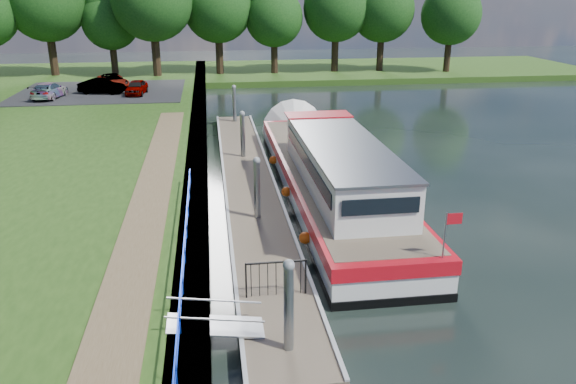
{
  "coord_description": "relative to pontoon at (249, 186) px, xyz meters",
  "views": [
    {
      "loc": [
        -1.73,
        -12.64,
        9.12
      ],
      "look_at": [
        1.26,
        8.57,
        1.4
      ],
      "focal_mm": 35.0,
      "sensor_mm": 36.0,
      "label": 1
    }
  ],
  "objects": [
    {
      "name": "footpath",
      "position": [
        -4.4,
        -5.0,
        0.62
      ],
      "size": [
        1.6,
        40.0,
        0.05
      ],
      "primitive_type": "cube",
      "color": "brown",
      "rests_on": "riverbank"
    },
    {
      "name": "blue_fence",
      "position": [
        -2.75,
        -10.0,
        1.13
      ],
      "size": [
        0.04,
        18.04,
        0.72
      ],
      "color": "#0C2DBF",
      "rests_on": "riverbank"
    },
    {
      "name": "ground",
      "position": [
        0.0,
        -13.0,
        -0.18
      ],
      "size": [
        160.0,
        160.0,
        0.0
      ],
      "primitive_type": "plane",
      "color": "black",
      "rests_on": "ground"
    },
    {
      "name": "gate_panel",
      "position": [
        -0.0,
        -10.8,
        0.97
      ],
      "size": [
        1.85,
        0.05,
        1.15
      ],
      "color": "black",
      "rests_on": "ground"
    },
    {
      "name": "car_b",
      "position": [
        -10.71,
        23.83,
        1.28
      ],
      "size": [
        4.01,
        2.15,
        1.25
      ],
      "primitive_type": "imported",
      "rotation": [
        0.0,
        0.0,
        1.34
      ],
      "color": "#999999",
      "rests_on": "carpark"
    },
    {
      "name": "car_a",
      "position": [
        -7.74,
        23.01,
        1.26
      ],
      "size": [
        1.79,
        3.68,
        1.21
      ],
      "primitive_type": "imported",
      "rotation": [
        0.0,
        0.0,
        -0.1
      ],
      "color": "#999999",
      "rests_on": "carpark"
    },
    {
      "name": "gangway",
      "position": [
        -1.85,
        -12.5,
        0.44
      ],
      "size": [
        2.58,
        1.0,
        0.92
      ],
      "color": "#A5A8AD",
      "rests_on": "ground"
    },
    {
      "name": "bank_edge",
      "position": [
        -2.55,
        2.0,
        0.2
      ],
      "size": [
        1.1,
        90.0,
        0.78
      ],
      "primitive_type": "cube",
      "color": "#473D2D",
      "rests_on": "ground"
    },
    {
      "name": "barge",
      "position": [
        3.6,
        -0.91,
        0.9
      ],
      "size": [
        4.36,
        21.15,
        4.78
      ],
      "color": "black",
      "rests_on": "ground"
    },
    {
      "name": "carpark",
      "position": [
        -11.0,
        25.0,
        0.62
      ],
      "size": [
        14.0,
        12.0,
        0.06
      ],
      "primitive_type": "cube",
      "color": "black",
      "rests_on": "riverbank"
    },
    {
      "name": "pontoon",
      "position": [
        0.0,
        0.0,
        0.0
      ],
      "size": [
        2.5,
        30.0,
        0.56
      ],
      "color": "brown",
      "rests_on": "ground"
    },
    {
      "name": "mooring_piles",
      "position": [
        0.0,
        0.0,
        1.1
      ],
      "size": [
        0.3,
        27.3,
        3.55
      ],
      "color": "gray",
      "rests_on": "ground"
    },
    {
      "name": "car_d",
      "position": [
        -10.18,
        26.61,
        1.28
      ],
      "size": [
        3.59,
        4.98,
        1.26
      ],
      "primitive_type": "imported",
      "rotation": [
        0.0,
        0.0,
        0.37
      ],
      "color": "#999999",
      "rests_on": "carpark"
    },
    {
      "name": "car_c",
      "position": [
        -14.58,
        22.25,
        1.29
      ],
      "size": [
        2.37,
        4.62,
        1.28
      ],
      "primitive_type": "imported",
      "rotation": [
        0.0,
        0.0,
        3.01
      ],
      "color": "#999999",
      "rests_on": "carpark"
    },
    {
      "name": "horizon_trees",
      "position": [
        -1.61,
        35.68,
        7.76
      ],
      "size": [
        54.38,
        10.03,
        12.87
      ],
      "color": "#332316",
      "rests_on": "ground"
    },
    {
      "name": "far_bank",
      "position": [
        12.0,
        39.0,
        0.12
      ],
      "size": [
        60.0,
        18.0,
        0.6
      ],
      "primitive_type": "cube",
      "color": "#234313",
      "rests_on": "ground"
    }
  ]
}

